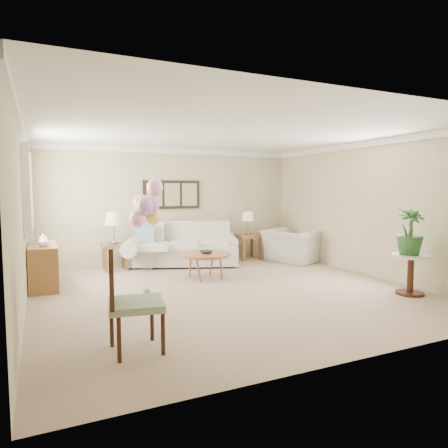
% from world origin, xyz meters
% --- Properties ---
extents(ground_plane, '(6.00, 6.00, 0.00)m').
position_xyz_m(ground_plane, '(0.00, 0.00, 0.00)').
color(ground_plane, tan).
extents(room_shell, '(6.04, 6.04, 2.60)m').
position_xyz_m(room_shell, '(-0.11, 0.09, 1.63)').
color(room_shell, '#C6BB8F').
rests_on(room_shell, ground).
extents(wall_art_triptych, '(1.35, 0.06, 0.65)m').
position_xyz_m(wall_art_triptych, '(0.00, 2.96, 1.55)').
color(wall_art_triptych, black).
rests_on(wall_art_triptych, ground).
extents(sofa, '(2.91, 1.76, 0.95)m').
position_xyz_m(sofa, '(0.07, 2.45, 0.38)').
color(sofa, beige).
rests_on(sofa, ground).
extents(end_table_left, '(0.51, 0.46, 0.55)m').
position_xyz_m(end_table_left, '(-1.40, 2.47, 0.46)').
color(end_table_left, brown).
rests_on(end_table_left, ground).
extents(end_table_right, '(0.55, 0.50, 0.60)m').
position_xyz_m(end_table_right, '(1.71, 2.46, 0.50)').
color(end_table_right, brown).
rests_on(end_table_right, ground).
extents(lamp_left, '(0.37, 0.37, 0.65)m').
position_xyz_m(lamp_left, '(-1.40, 2.47, 1.05)').
color(lamp_left, gray).
rests_on(lamp_left, end_table_left).
extents(lamp_right, '(0.31, 0.31, 0.54)m').
position_xyz_m(lamp_right, '(1.71, 2.46, 1.02)').
color(lamp_right, gray).
rests_on(lamp_right, end_table_right).
extents(coffee_table, '(0.95, 0.95, 0.48)m').
position_xyz_m(coffee_table, '(0.01, 0.96, 0.44)').
color(coffee_table, '#99532E').
rests_on(coffee_table, ground).
extents(decor_bowl, '(0.28, 0.28, 0.06)m').
position_xyz_m(decor_bowl, '(0.01, 0.93, 0.51)').
color(decor_bowl, '#2D2723').
rests_on(decor_bowl, coffee_table).
extents(armchair, '(1.33, 1.42, 0.74)m').
position_xyz_m(armchair, '(2.48, 1.75, 0.37)').
color(armchair, beige).
rests_on(armchair, ground).
extents(side_table, '(0.59, 0.59, 0.64)m').
position_xyz_m(side_table, '(2.54, -1.46, 0.48)').
color(side_table, silver).
rests_on(side_table, ground).
extents(potted_plant, '(0.50, 0.50, 0.74)m').
position_xyz_m(potted_plant, '(2.52, -1.44, 1.01)').
color(potted_plant, '#265023').
rests_on(potted_plant, side_table).
extents(accent_chair, '(0.63, 0.63, 1.12)m').
position_xyz_m(accent_chair, '(-1.99, -1.86, 0.58)').
color(accent_chair, gray).
rests_on(accent_chair, ground).
extents(credenza, '(0.46, 1.20, 0.74)m').
position_xyz_m(credenza, '(-2.76, 1.50, 0.37)').
color(credenza, brown).
rests_on(credenza, ground).
extents(vase_white, '(0.21, 0.21, 0.18)m').
position_xyz_m(vase_white, '(-2.74, 1.18, 0.83)').
color(vase_white, silver).
rests_on(vase_white, credenza).
extents(vase_sage, '(0.20, 0.20, 0.17)m').
position_xyz_m(vase_sage, '(-2.74, 1.70, 0.83)').
color(vase_sage, '#B1B3AF').
rests_on(vase_sage, credenza).
extents(balloon_cluster, '(0.57, 0.50, 1.86)m').
position_xyz_m(balloon_cluster, '(-1.23, 0.35, 1.40)').
color(balloon_cluster, gray).
rests_on(balloon_cluster, ground).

